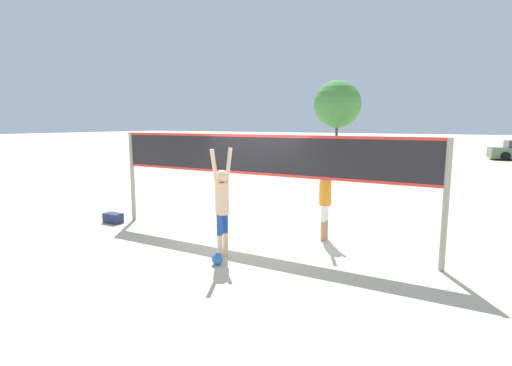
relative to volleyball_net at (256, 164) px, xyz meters
name	(u,v)px	position (x,y,z in m)	size (l,w,h in m)	color
ground_plane	(256,240)	(0.00, 0.00, -1.78)	(200.00, 200.00, 0.00)	beige
volleyball_net	(256,164)	(0.00, 0.00, 0.00)	(8.00, 0.12, 2.45)	gray
player_spiker	(222,201)	(0.02, -1.40, -0.61)	(0.28, 0.72, 2.22)	beige
player_blocker	(325,195)	(1.37, 0.82, -0.71)	(0.28, 0.69, 2.04)	tan
volleyball	(217,259)	(0.16, -1.79, -1.67)	(0.23, 0.23, 0.23)	blue
gear_bag	(113,218)	(-4.20, -0.52, -1.65)	(0.52, 0.30, 0.27)	navy
parked_car_near	(274,146)	(-12.50, 25.49, -1.18)	(4.94, 2.50, 1.35)	silver
tree_right_cluster	(337,104)	(-9.27, 33.76, 2.92)	(4.97, 4.97, 7.20)	#4C3823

